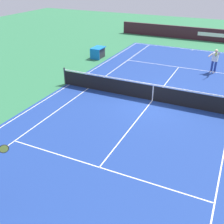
{
  "coord_description": "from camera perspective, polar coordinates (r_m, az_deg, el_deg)",
  "views": [
    {
      "loc": [
        13.45,
        3.85,
        6.59
      ],
      "look_at": [
        3.75,
        -0.73,
        0.9
      ],
      "focal_mm": 43.82,
      "sensor_mm": 36.0,
      "label": 1
    }
  ],
  "objects": [
    {
      "name": "stadium_barrier",
      "position": [
        30.2,
        18.11,
        15.2
      ],
      "size": [
        0.26,
        17.0,
        1.23
      ],
      "color": "#381923",
      "rests_on": "ground_plane"
    },
    {
      "name": "court_line_markings",
      "position": [
        15.46,
        8.42,
        2.4
      ],
      "size": [
        23.85,
        11.05,
        0.01
      ],
      "color": "white",
      "rests_on": "ground_plane"
    },
    {
      "name": "tennis_ball",
      "position": [
        16.97,
        13.08,
        4.44
      ],
      "size": [
        0.07,
        0.07,
        0.07
      ],
      "primitive_type": "sphere",
      "color": "#CCE01E",
      "rests_on": "ground_plane"
    },
    {
      "name": "tennis_net",
      "position": [
        15.26,
        8.54,
        4.05
      ],
      "size": [
        0.1,
        11.7,
        1.08
      ],
      "color": "#2D2D33",
      "rests_on": "ground_plane"
    },
    {
      "name": "equipment_cart_tarped",
      "position": [
        22.88,
        -2.94,
        12.28
      ],
      "size": [
        1.25,
        0.84,
        0.85
      ],
      "color": "#2D2D33",
      "rests_on": "ground_plane"
    },
    {
      "name": "ground_plane",
      "position": [
        15.47,
        8.42,
        2.38
      ],
      "size": [
        60.0,
        60.0,
        0.0
      ],
      "primitive_type": "plane",
      "color": "#2D7247"
    },
    {
      "name": "tennis_player_far",
      "position": [
        20.57,
        20.65,
        10.17
      ],
      "size": [
        1.17,
        0.74,
        1.7
      ],
      "color": "navy",
      "rests_on": "ground_plane"
    },
    {
      "name": "court_slab",
      "position": [
        15.47,
        8.42,
        2.39
      ],
      "size": [
        24.2,
        11.4,
        0.0
      ],
      "primitive_type": "cube",
      "color": "navy",
      "rests_on": "ground_plane"
    }
  ]
}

